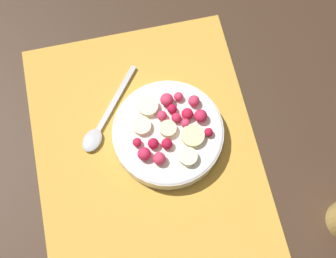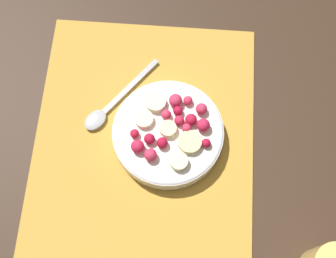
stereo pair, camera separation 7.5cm
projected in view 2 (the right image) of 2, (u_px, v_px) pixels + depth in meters
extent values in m
plane|color=#382619|center=(143.00, 147.00, 0.78)|extent=(3.00, 3.00, 0.00)
cube|color=gold|center=(143.00, 147.00, 0.78)|extent=(0.47, 0.37, 0.01)
cylinder|color=white|center=(168.00, 134.00, 0.77)|extent=(0.18, 0.18, 0.03)
torus|color=white|center=(168.00, 132.00, 0.76)|extent=(0.18, 0.18, 0.01)
cylinder|color=white|center=(168.00, 131.00, 0.76)|extent=(0.16, 0.16, 0.00)
cylinder|color=beige|center=(168.00, 129.00, 0.75)|extent=(0.03, 0.03, 0.01)
cylinder|color=#F4EAB7|center=(179.00, 161.00, 0.73)|extent=(0.04, 0.04, 0.01)
cylinder|color=#F4EAB7|center=(156.00, 102.00, 0.76)|extent=(0.05, 0.05, 0.01)
cylinder|color=#F4EAB7|center=(141.00, 119.00, 0.76)|extent=(0.04, 0.04, 0.01)
cylinder|color=beige|center=(190.00, 145.00, 0.74)|extent=(0.04, 0.04, 0.01)
sphere|color=#D12347|center=(179.00, 121.00, 0.75)|extent=(0.02, 0.02, 0.02)
sphere|color=red|center=(135.00, 133.00, 0.74)|extent=(0.01, 0.01, 0.01)
sphere|color=#D12347|center=(138.00, 146.00, 0.73)|extent=(0.02, 0.02, 0.02)
sphere|color=#DB3356|center=(151.00, 155.00, 0.73)|extent=(0.02, 0.02, 0.02)
sphere|color=#D12347|center=(203.00, 125.00, 0.75)|extent=(0.02, 0.02, 0.02)
sphere|color=#DB3356|center=(187.00, 128.00, 0.75)|extent=(0.02, 0.02, 0.02)
sphere|color=#DB3356|center=(166.00, 115.00, 0.76)|extent=(0.02, 0.02, 0.02)
sphere|color=#B21433|center=(162.00, 143.00, 0.74)|extent=(0.02, 0.02, 0.02)
sphere|color=#B21433|center=(206.00, 145.00, 0.74)|extent=(0.01, 0.01, 0.01)
sphere|color=#B21433|center=(178.00, 111.00, 0.76)|extent=(0.02, 0.02, 0.02)
sphere|color=#DB3356|center=(188.00, 101.00, 0.76)|extent=(0.02, 0.02, 0.02)
sphere|color=#DB3356|center=(176.00, 100.00, 0.76)|extent=(0.02, 0.02, 0.02)
sphere|color=#DB3356|center=(201.00, 109.00, 0.76)|extent=(0.02, 0.02, 0.02)
sphere|color=#B21433|center=(150.00, 136.00, 0.74)|extent=(0.02, 0.02, 0.02)
sphere|color=red|center=(191.00, 120.00, 0.75)|extent=(0.02, 0.02, 0.02)
cube|color=#B2B2B7|center=(131.00, 86.00, 0.81)|extent=(0.11, 0.09, 0.00)
ellipsoid|color=#B2B2B7|center=(95.00, 120.00, 0.79)|extent=(0.05, 0.05, 0.01)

